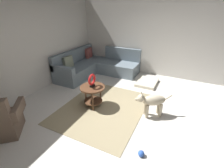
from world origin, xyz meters
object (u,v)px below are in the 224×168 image
object	(u,v)px
side_table	(93,91)
dog_bed_mat	(147,82)
dog	(152,101)
sectional_couch	(95,66)
torus_sculpture	(92,80)
armchair	(0,121)
dog_toy_ball	(141,154)

from	to	relation	value
side_table	dog_bed_mat	bearing A→B (deg)	-25.59
dog_bed_mat	dog	distance (m)	1.72
sectional_couch	torus_sculpture	bearing A→B (deg)	-150.32
armchair	torus_sculpture	size ratio (longest dim) A/B	3.06
side_table	torus_sculpture	size ratio (longest dim) A/B	1.84
armchair	torus_sculpture	xyz separation A→B (m)	(1.62, -1.04, 0.39)
sectional_couch	armchair	bearing A→B (deg)	-179.66
side_table	dog	distance (m)	1.40
armchair	dog_bed_mat	size ratio (longest dim) A/B	1.25
sectional_couch	side_table	distance (m)	2.14
side_table	dog_toy_ball	size ratio (longest dim) A/B	5.59
sectional_couch	torus_sculpture	xyz separation A→B (m)	(-1.85, -1.06, 0.42)
dog_bed_mat	dog	xyz separation A→B (m)	(-1.61, -0.50, 0.33)
dog_bed_mat	dog	world-z (taller)	dog
dog_bed_mat	side_table	bearing A→B (deg)	154.41
armchair	dog_toy_ball	size ratio (longest dim) A/B	9.29
torus_sculpture	dog	xyz separation A→B (m)	(0.24, -1.38, -0.33)
sectional_couch	dog_bed_mat	bearing A→B (deg)	-90.16
side_table	dog	world-z (taller)	dog
dog	dog_bed_mat	bearing A→B (deg)	-15.34
side_table	dog_bed_mat	xyz separation A→B (m)	(1.85, -0.89, -0.37)
torus_sculpture	dog_bed_mat	size ratio (longest dim) A/B	0.41
dog_toy_ball	sectional_couch	bearing A→B (deg)	42.67
armchair	side_table	bearing A→B (deg)	16.86
dog_bed_mat	dog_toy_ball	world-z (taller)	dog_toy_ball
sectional_couch	dog_toy_ball	distance (m)	3.80
dog_bed_mat	dog_toy_ball	bearing A→B (deg)	-167.26
armchair	sectional_couch	bearing A→B (deg)	49.82
side_table	dog_bed_mat	distance (m)	2.08
armchair	torus_sculpture	bearing A→B (deg)	16.86
side_table	torus_sculpture	bearing A→B (deg)	-90.00
side_table	armchair	bearing A→B (deg)	147.39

